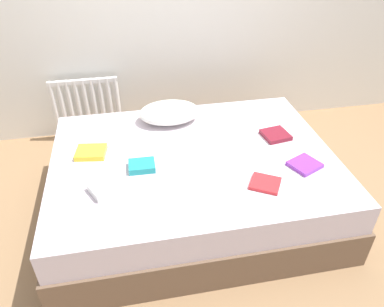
{
  "coord_description": "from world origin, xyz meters",
  "views": [
    {
      "loc": [
        -0.41,
        -2.06,
        2.0
      ],
      "look_at": [
        0.0,
        0.05,
        0.48
      ],
      "focal_mm": 34.43,
      "sensor_mm": 36.0,
      "label": 1
    }
  ],
  "objects": [
    {
      "name": "textbook_red",
      "position": [
        0.38,
        -0.4,
        0.51
      ],
      "size": [
        0.24,
        0.23,
        0.02
      ],
      "primitive_type": "cube",
      "rotation": [
        0.0,
        0.0,
        -0.54
      ],
      "color": "red",
      "rests_on": "bed"
    },
    {
      "name": "ground_plane",
      "position": [
        0.0,
        0.0,
        0.0
      ],
      "size": [
        8.0,
        8.0,
        0.0
      ],
      "primitive_type": "plane",
      "color": "#93704C"
    },
    {
      "name": "textbook_teal",
      "position": [
        -0.37,
        -0.09,
        0.52
      ],
      "size": [
        0.18,
        0.14,
        0.04
      ],
      "primitive_type": "cube",
      "rotation": [
        0.0,
        0.0,
        -0.03
      ],
      "color": "teal",
      "rests_on": "bed"
    },
    {
      "name": "textbook_maroon",
      "position": [
        0.66,
        0.12,
        0.52
      ],
      "size": [
        0.21,
        0.21,
        0.03
      ],
      "primitive_type": "cube",
      "rotation": [
        0.0,
        0.0,
        0.16
      ],
      "color": "maroon",
      "rests_on": "bed"
    },
    {
      "name": "textbook_purple",
      "position": [
        0.71,
        -0.27,
        0.51
      ],
      "size": [
        0.24,
        0.24,
        0.03
      ],
      "primitive_type": "cube",
      "rotation": [
        0.0,
        0.0,
        0.43
      ],
      "color": "purple",
      "rests_on": "bed"
    },
    {
      "name": "bed",
      "position": [
        0.0,
        0.0,
        0.25
      ],
      "size": [
        2.0,
        1.5,
        0.5
      ],
      "color": "brown",
      "rests_on": "ground"
    },
    {
      "name": "textbook_white",
      "position": [
        -0.58,
        -0.26,
        0.52
      ],
      "size": [
        0.27,
        0.24,
        0.05
      ],
      "primitive_type": "cube",
      "rotation": [
        0.0,
        0.0,
        0.47
      ],
      "color": "white",
      "rests_on": "bed"
    },
    {
      "name": "textbook_yellow",
      "position": [
        -0.7,
        0.14,
        0.52
      ],
      "size": [
        0.23,
        0.2,
        0.04
      ],
      "primitive_type": "cube",
      "rotation": [
        0.0,
        0.0,
        -0.15
      ],
      "color": "yellow",
      "rests_on": "bed"
    },
    {
      "name": "radiator",
      "position": [
        -0.8,
        1.2,
        0.37
      ],
      "size": [
        0.63,
        0.04,
        0.5
      ],
      "color": "white",
      "rests_on": "ground"
    },
    {
      "name": "pillow",
      "position": [
        -0.1,
        0.51,
        0.58
      ],
      "size": [
        0.48,
        0.33,
        0.15
      ],
      "primitive_type": "ellipsoid",
      "color": "white",
      "rests_on": "bed"
    }
  ]
}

